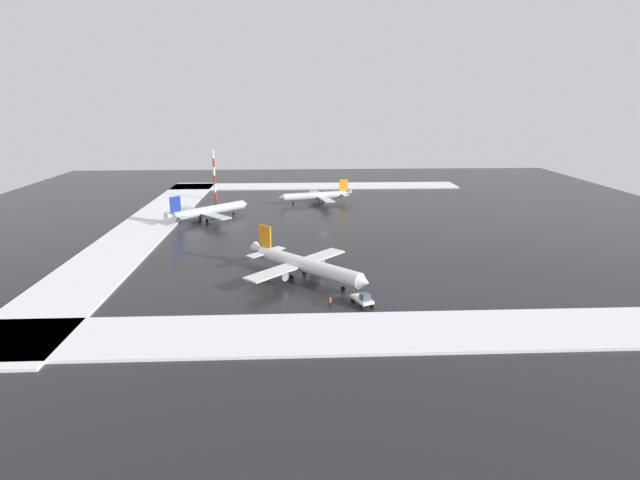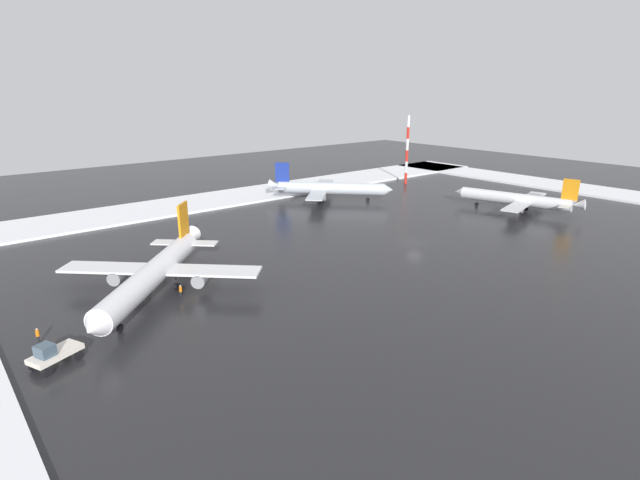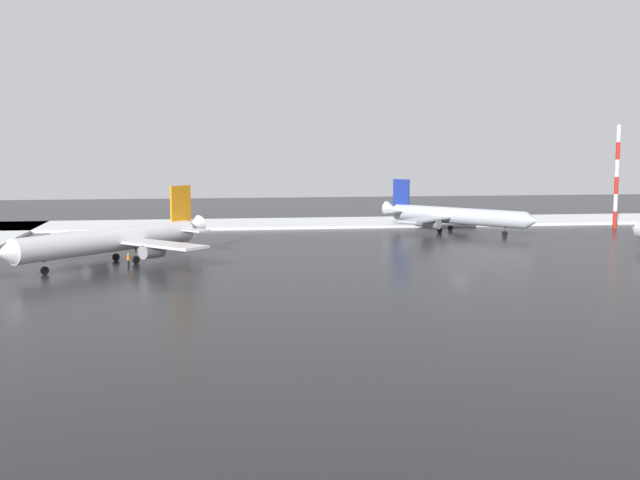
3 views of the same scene
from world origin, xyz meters
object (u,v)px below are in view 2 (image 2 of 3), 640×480
object	(u,v)px
pushback_tug	(53,354)
airplane_far_rear	(517,199)
airplane_parked_starboard	(328,188)
ground_crew_beside_wing	(38,335)
airplane_foreground_jet	(154,273)
antenna_mast	(407,150)
ground_crew_mid_apron	(181,291)

from	to	relation	value
pushback_tug	airplane_far_rear	bearing A→B (deg)	159.76
airplane_parked_starboard	ground_crew_beside_wing	size ratio (longest dim) A/B	13.37
airplane_foreground_jet	ground_crew_beside_wing	distance (m)	14.85
ground_crew_beside_wing	antenna_mast	world-z (taller)	antenna_mast
pushback_tug	ground_crew_mid_apron	world-z (taller)	pushback_tug
antenna_mast	ground_crew_mid_apron	bearing A→B (deg)	22.52
airplane_far_rear	pushback_tug	distance (m)	89.50
ground_crew_mid_apron	antenna_mast	world-z (taller)	antenna_mast
airplane_parked_starboard	ground_crew_mid_apron	bearing A→B (deg)	-101.96
antenna_mast	pushback_tug	bearing A→B (deg)	22.83
airplane_far_rear	airplane_foreground_jet	bearing A→B (deg)	72.13
ground_crew_mid_apron	ground_crew_beside_wing	size ratio (longest dim) A/B	1.00
airplane_parked_starboard	ground_crew_beside_wing	distance (m)	73.43
airplane_far_rear	ground_crew_beside_wing	bearing A→B (deg)	75.49
airplane_parked_starboard	antenna_mast	world-z (taller)	antenna_mast
airplane_far_rear	pushback_tug	world-z (taller)	airplane_far_rear
ground_crew_mid_apron	ground_crew_beside_wing	bearing A→B (deg)	23.38
pushback_tug	airplane_parked_starboard	bearing A→B (deg)	-173.33
ground_crew_mid_apron	pushback_tug	bearing A→B (deg)	42.34
airplane_foreground_jet	airplane_parked_starboard	distance (m)	58.93
ground_crew_beside_wing	antenna_mast	distance (m)	102.03
airplane_far_rear	airplane_parked_starboard	world-z (taller)	airplane_parked_starboard
pushback_tug	ground_crew_mid_apron	bearing A→B (deg)	-178.76
airplane_parked_starboard	antenna_mast	distance (m)	30.36
airplane_foreground_jet	airplane_parked_starboard	bearing A→B (deg)	162.22
pushback_tug	antenna_mast	xyz separation A→B (m)	(-95.49, -40.20, 7.67)
airplane_parked_starboard	airplane_far_rear	bearing A→B (deg)	-8.08
airplane_far_rear	ground_crew_mid_apron	distance (m)	73.53
airplane_parked_starboard	pushback_tug	size ratio (longest dim) A/B	4.49
airplane_foreground_jet	antenna_mast	bearing A→B (deg)	154.44
airplane_foreground_jet	antenna_mast	world-z (taller)	antenna_mast
pushback_tug	antenna_mast	distance (m)	103.90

